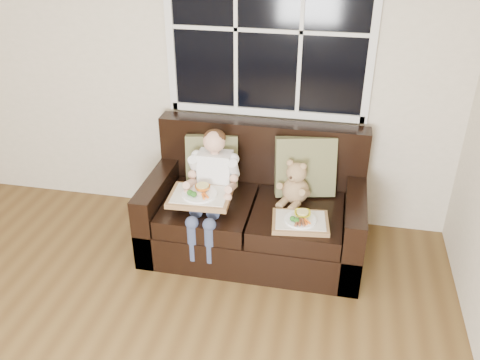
% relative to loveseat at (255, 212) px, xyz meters
% --- Properties ---
extents(window_back, '(1.62, 0.04, 1.37)m').
position_rel_loveseat_xyz_m(window_back, '(0.00, 0.46, 1.34)').
color(window_back, black).
rests_on(window_back, room_walls).
extents(loveseat, '(1.70, 0.92, 0.96)m').
position_rel_loveseat_xyz_m(loveseat, '(0.00, 0.00, 0.00)').
color(loveseat, black).
rests_on(loveseat, ground).
extents(pillow_left, '(0.45, 0.27, 0.43)m').
position_rel_loveseat_xyz_m(pillow_left, '(-0.39, 0.15, 0.35)').
color(pillow_left, brown).
rests_on(pillow_left, loveseat).
extents(pillow_right, '(0.51, 0.31, 0.48)m').
position_rel_loveseat_xyz_m(pillow_right, '(0.37, 0.15, 0.38)').
color(pillow_right, brown).
rests_on(pillow_right, loveseat).
extents(child, '(0.38, 0.59, 0.86)m').
position_rel_loveseat_xyz_m(child, '(-0.32, -0.12, 0.33)').
color(child, white).
rests_on(child, loveseat).
extents(teddy_bear, '(0.26, 0.30, 0.36)m').
position_rel_loveseat_xyz_m(teddy_bear, '(0.31, -0.00, 0.29)').
color(teddy_bear, tan).
rests_on(teddy_bear, loveseat).
extents(tray_left, '(0.48, 0.37, 0.10)m').
position_rel_loveseat_xyz_m(tray_left, '(-0.38, -0.27, 0.27)').
color(tray_left, '#926242').
rests_on(tray_left, child).
extents(tray_right, '(0.44, 0.36, 0.09)m').
position_rel_loveseat_xyz_m(tray_right, '(0.39, -0.31, 0.17)').
color(tray_right, '#926242').
rests_on(tray_right, loveseat).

